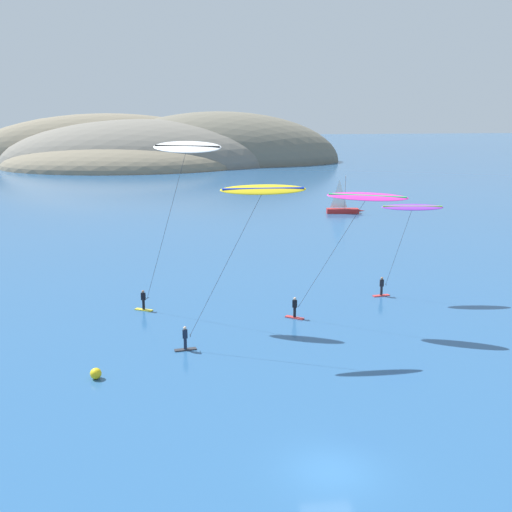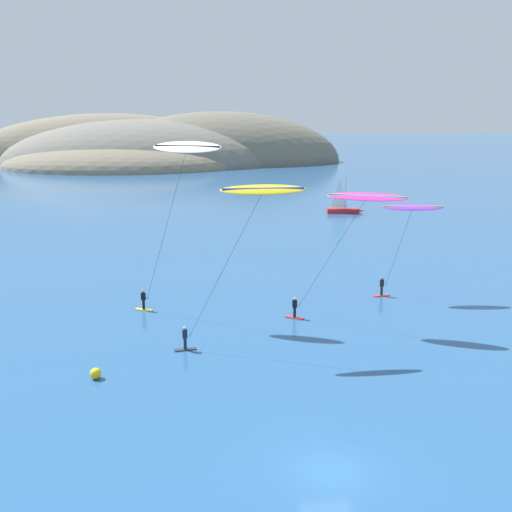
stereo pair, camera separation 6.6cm
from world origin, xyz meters
name	(u,v)px [view 2 (the right image)]	position (x,y,z in m)	size (l,w,h in m)	color
ground_plane	(330,472)	(0.00, 0.00, 0.00)	(600.00, 600.00, 0.00)	#285689
headland_island	(154,164)	(-12.49, 151.43, 0.00)	(103.44, 46.20, 27.69)	#6B6656
sailboat_near	(345,209)	(18.75, 68.07, 0.64)	(5.96, 1.96, 5.70)	#B22323
kitesurfer_purple	(410,215)	(12.96, 25.87, 7.23)	(5.73, 2.01, 8.12)	red
kitesurfer_white	(183,159)	(-6.05, 23.25, 12.32)	(7.33, 3.91, 13.73)	yellow
kitesurfer_yellow	(256,203)	(-1.47, 15.71, 10.06)	(8.98, 1.16, 11.31)	#2D2D33
kitesurfer_magenta	(361,205)	(6.72, 19.23, 9.20)	(8.48, 4.78, 10.16)	red
marker_buoy	(96,373)	(-11.91, 11.72, 0.35)	(0.70, 0.70, 0.70)	yellow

